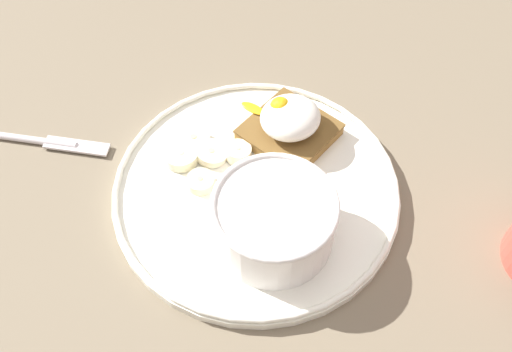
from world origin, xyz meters
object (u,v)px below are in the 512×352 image
(oatmeal_bowl, at_px, (274,220))
(knife, at_px, (51,142))
(banana_slice_left, at_px, (237,153))
(banana_slice_inner, at_px, (201,182))
(toast_slice, at_px, (289,132))
(banana_slice_right, at_px, (194,140))
(poached_egg, at_px, (289,117))
(banana_slice_front, at_px, (212,153))
(banana_slice_back, at_px, (181,156))

(oatmeal_bowl, relative_size, knife, 1.02)
(banana_slice_left, xyz_separation_m, banana_slice_inner, (0.05, 0.02, -0.00))
(toast_slice, relative_size, knife, 1.00)
(banana_slice_right, bearing_deg, poached_egg, 160.43)
(oatmeal_bowl, bearing_deg, banana_slice_front, -81.72)
(toast_slice, distance_m, banana_slice_left, 0.06)
(banana_slice_back, bearing_deg, toast_slice, 170.19)
(banana_slice_left, height_order, banana_slice_inner, banana_slice_left)
(toast_slice, height_order, banana_slice_back, toast_slice)
(banana_slice_inner, height_order, knife, banana_slice_inner)
(banana_slice_front, xyz_separation_m, banana_slice_right, (0.01, -0.02, 0.00))
(banana_slice_left, bearing_deg, toast_slice, -178.68)
(toast_slice, height_order, banana_slice_right, toast_slice)
(toast_slice, bearing_deg, oatmeal_bowl, 56.22)
(banana_slice_right, distance_m, banana_slice_inner, 0.05)
(oatmeal_bowl, relative_size, banana_slice_front, 2.74)
(poached_egg, bearing_deg, knife, -24.17)
(banana_slice_back, height_order, knife, banana_slice_back)
(banana_slice_right, distance_m, knife, 0.15)
(banana_slice_left, distance_m, banana_slice_right, 0.05)
(banana_slice_inner, bearing_deg, banana_slice_right, -104.13)
(banana_slice_right, relative_size, banana_slice_inner, 1.22)
(toast_slice, height_order, poached_egg, poached_egg)
(toast_slice, height_order, knife, toast_slice)
(banana_slice_inner, bearing_deg, oatmeal_bowl, 115.65)
(poached_egg, bearing_deg, banana_slice_front, -6.35)
(poached_egg, relative_size, banana_slice_inner, 2.15)
(oatmeal_bowl, bearing_deg, banana_slice_inner, -64.35)
(banana_slice_front, bearing_deg, banana_slice_inner, 50.83)
(poached_egg, bearing_deg, toast_slice, 121.22)
(poached_egg, distance_m, banana_slice_front, 0.09)
(banana_slice_front, height_order, banana_slice_left, banana_slice_left)
(banana_slice_left, bearing_deg, banana_slice_front, -27.25)
(knife, bearing_deg, banana_slice_back, 144.13)
(banana_slice_inner, bearing_deg, banana_slice_back, -80.69)
(toast_slice, height_order, banana_slice_front, toast_slice)
(oatmeal_bowl, distance_m, poached_egg, 0.12)
(banana_slice_front, distance_m, banana_slice_left, 0.03)
(banana_slice_left, height_order, knife, banana_slice_left)
(oatmeal_bowl, bearing_deg, banana_slice_back, -69.16)
(oatmeal_bowl, relative_size, banana_slice_inner, 2.88)
(banana_slice_front, xyz_separation_m, banana_slice_back, (0.03, -0.01, 0.00))
(oatmeal_bowl, relative_size, poached_egg, 1.34)
(poached_egg, xyz_separation_m, banana_slice_right, (0.09, -0.03, -0.03))
(toast_slice, bearing_deg, banana_slice_right, -20.09)
(banana_slice_front, bearing_deg, oatmeal_bowl, 98.28)
(toast_slice, bearing_deg, banana_slice_left, 1.32)
(knife, bearing_deg, banana_slice_right, 152.86)
(toast_slice, xyz_separation_m, banana_slice_inner, (0.11, 0.02, -0.00))
(poached_egg, height_order, banana_slice_left, poached_egg)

